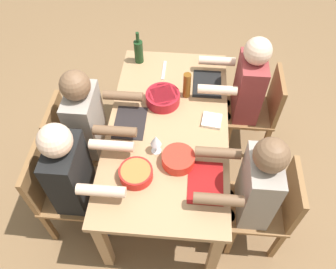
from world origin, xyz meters
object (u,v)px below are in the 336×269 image
Objects in this scene: chair_far_left at (260,109)px; napkin_stack at (212,120)px; beer_bottle at (187,85)px; diner_near_center at (92,124)px; diner_far_right at (250,189)px; chair_near_right at (58,190)px; wine_bottle at (139,51)px; serving_bowl_pasta at (163,97)px; diner_far_left at (243,90)px; serving_bowl_fruit at (136,173)px; dining_table at (168,133)px; chair_near_center at (74,140)px; wine_glass at (156,141)px; chair_far_right at (271,206)px; diner_near_right at (76,177)px; serving_bowl_salad at (178,159)px.

chair_far_left is 0.66m from napkin_stack.
diner_near_center is at bearing -65.53° from beer_bottle.
diner_near_center is 1.25m from diner_far_right.
wine_bottle reaches higher than chair_near_right.
napkin_stack is (0.17, 0.38, -0.04)m from serving_bowl_pasta.
wine_bottle is (-0.24, -0.89, 0.15)m from diner_far_left.
serving_bowl_fruit is at bearing -9.23° from serving_bowl_pasta.
dining_table is at bearing -51.36° from diner_far_left.
chair_near_center is 1.01m from beer_bottle.
wine_bottle reaches higher than chair_near_center.
wine_bottle is 0.58m from beer_bottle.
chair_far_right is at bearing 74.72° from wine_glass.
chair_near_right is at bearing -21.29° from wine_bottle.
chair_far_left is (-0.46, 1.35, -0.21)m from diner_near_center.
diner_near_right reaches higher than serving_bowl_fruit.
napkin_stack is (-0.06, 1.09, 0.27)m from chair_near_center.
serving_bowl_pasta is at bearing 134.66° from chair_near_right.
napkin_stack is at bearing 93.97° from diner_near_center.
napkin_stack reaches higher than dining_table.
diner_near_center is 0.58m from serving_bowl_pasta.
wine_glass is at bearing 113.52° from diner_near_right.
wine_bottle is at bearing 158.88° from diner_near_center.
chair_far_right is at bearing 73.10° from chair_near_center.
diner_far_right reaches higher than serving_bowl_salad.
diner_far_left is 0.51m from beer_bottle.
dining_table is at bearing 165.41° from wine_glass.
diner_near_center is 0.78m from beer_bottle.
diner_far_left is (-0.46, 1.35, 0.21)m from chair_near_center.
chair_near_right is 1.24m from napkin_stack.
wine_bottle is 0.91m from napkin_stack.
chair_near_center and chair_near_right have the same top height.
wine_bottle is (-1.17, -1.07, 0.37)m from chair_far_right.
wine_glass is (-0.23, 0.70, 0.37)m from chair_near_right.
diner_near_center reaches higher than serving_bowl_salad.
napkin_stack is (-0.53, 0.90, 0.05)m from diner_near_right.
serving_bowl_pasta is at bearing -130.22° from chair_far_right.
chair_far_left is at bearing 77.34° from wine_bottle.
diner_near_center is at bearing 180.00° from diner_near_right.
chair_near_center is 2.93× the size of wine_bottle.
diner_near_center is 1.41× the size of chair_near_right.
diner_near_right is (-0.00, 0.18, 0.21)m from chair_near_right.
serving_bowl_salad is at bearing 69.38° from chair_near_center.
serving_bowl_salad is (0.32, 0.68, 0.09)m from diner_near_center.
diner_near_right is at bearing -55.38° from chair_far_left.
chair_far_left is 6.07× the size of napkin_stack.
diner_far_left is 7.23× the size of wine_glass.
wine_bottle is (-0.47, -0.25, 0.06)m from serving_bowl_pasta.
serving_bowl_fruit is 0.72m from napkin_stack.
chair_near_right is (0.00, -1.35, -0.21)m from diner_far_right.
chair_near_center is at bearing -32.88° from wine_bottle.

